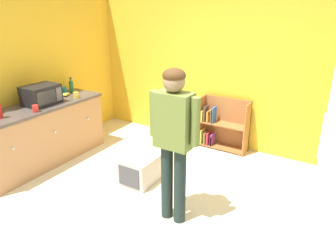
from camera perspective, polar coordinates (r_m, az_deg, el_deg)
ground_plane at (r=3.62m, az=-2.36°, el=-18.72°), size 12.00×12.00×0.00m
back_wall at (r=5.03m, az=12.49°, el=8.84°), size 5.20×0.06×2.70m
left_side_wall at (r=5.36m, az=-21.77°, el=8.56°), size 0.06×2.99×2.70m
kitchen_counter at (r=4.95m, az=-22.38°, el=-3.24°), size 0.65×1.97×0.90m
bookshelf at (r=5.17m, az=9.76°, el=-1.96°), size 0.80×0.28×0.85m
standing_person at (r=3.12m, az=1.06°, el=-3.27°), size 0.57×0.23×1.70m
pet_carrier at (r=4.23m, az=-4.98°, el=-9.71°), size 0.42×0.55×0.36m
microwave at (r=4.82m, az=-22.47°, el=3.56°), size 0.37×0.48×0.28m
banana_bunch at (r=5.16m, az=-18.42°, el=3.75°), size 0.15×0.16×0.04m
green_glass_bottle at (r=5.37m, az=-17.49°, el=5.23°), size 0.07×0.07×0.25m
yellow_cup at (r=4.99m, az=-16.71°, el=3.65°), size 0.08×0.08×0.09m
red_cup at (r=4.51m, az=-23.39°, el=1.20°), size 0.08×0.08×0.09m
teal_cup at (r=5.37m, az=-18.68°, el=4.53°), size 0.08×0.08×0.09m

